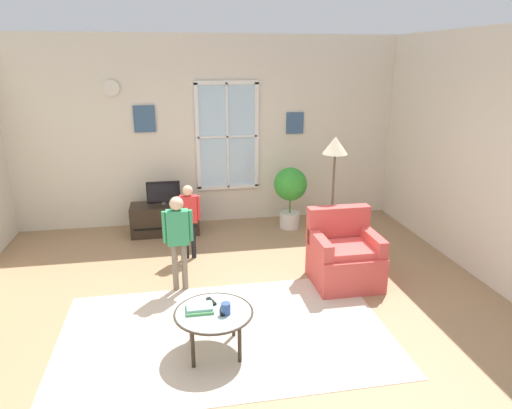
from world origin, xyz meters
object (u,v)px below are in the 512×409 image
(book_stack, at_px, (200,308))
(floor_lamp, at_px, (335,158))
(coffee_table, at_px, (214,314))
(cup, at_px, (226,309))
(person_red_shirt, at_px, (189,213))
(tv_stand, at_px, (165,219))
(remote_near_cup, at_px, (211,301))
(television, at_px, (163,193))
(potted_plant_by_window, at_px, (290,190))
(armchair, at_px, (344,256))
(person_green_shirt, at_px, (178,233))
(remote_near_books, at_px, (222,311))

(book_stack, distance_m, floor_lamp, 2.70)
(book_stack, bearing_deg, coffee_table, -22.27)
(cup, distance_m, person_red_shirt, 2.20)
(tv_stand, relative_size, remote_near_cup, 7.27)
(coffee_table, bearing_deg, television, 98.38)
(cup, height_order, floor_lamp, floor_lamp)
(tv_stand, bearing_deg, coffee_table, -81.63)
(cup, height_order, potted_plant_by_window, potted_plant_by_window)
(book_stack, bearing_deg, floor_lamp, 43.18)
(book_stack, bearing_deg, armchair, 30.76)
(potted_plant_by_window, bearing_deg, person_red_shirt, -150.37)
(armchair, relative_size, remote_near_cup, 6.21)
(television, height_order, person_green_shirt, person_green_shirt)
(remote_near_books, bearing_deg, potted_plant_by_window, 65.35)
(book_stack, distance_m, potted_plant_by_window, 3.40)
(coffee_table, xyz_separation_m, remote_near_books, (0.08, -0.02, 0.04))
(armchair, relative_size, remote_near_books, 6.21)
(television, distance_m, cup, 3.23)
(armchair, xyz_separation_m, remote_near_books, (-1.58, -1.13, 0.09))
(person_red_shirt, xyz_separation_m, floor_lamp, (1.85, -0.35, 0.74))
(person_red_shirt, relative_size, potted_plant_by_window, 1.05)
(tv_stand, relative_size, coffee_table, 1.41)
(cup, bearing_deg, person_green_shirt, 106.28)
(remote_near_cup, distance_m, potted_plant_by_window, 3.24)
(cup, xyz_separation_m, remote_near_cup, (-0.11, 0.23, -0.04))
(remote_near_books, relative_size, potted_plant_by_window, 0.14)
(coffee_table, bearing_deg, remote_near_cup, 91.93)
(remote_near_books, bearing_deg, armchair, 35.68)
(floor_lamp, bearing_deg, cup, -131.42)
(remote_near_cup, relative_size, potted_plant_by_window, 0.14)
(book_stack, xyz_separation_m, cup, (0.23, -0.10, 0.03))
(television, relative_size, person_red_shirt, 0.49)
(cup, relative_size, person_red_shirt, 0.11)
(floor_lamp, bearing_deg, television, 148.26)
(person_red_shirt, bearing_deg, television, 108.45)
(armchair, relative_size, person_green_shirt, 0.77)
(cup, bearing_deg, tv_stand, 100.07)
(television, xyz_separation_m, cup, (0.57, -3.18, -0.19))
(book_stack, distance_m, person_green_shirt, 1.25)
(floor_lamp, bearing_deg, book_stack, -136.82)
(tv_stand, relative_size, person_green_shirt, 0.90)
(tv_stand, relative_size, cup, 9.53)
(tv_stand, relative_size, armchair, 1.17)
(cup, relative_size, potted_plant_by_window, 0.11)
(remote_near_cup, bearing_deg, cup, -63.90)
(television, distance_m, person_red_shirt, 1.06)
(armchair, distance_m, person_red_shirt, 2.08)
(cup, relative_size, floor_lamp, 0.06)
(book_stack, height_order, remote_near_cup, book_stack)
(floor_lamp, bearing_deg, remote_near_books, -132.33)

